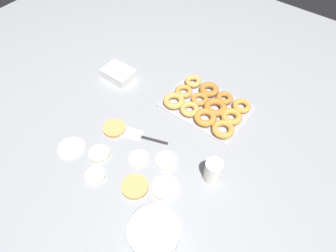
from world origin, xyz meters
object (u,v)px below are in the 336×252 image
paper_cup (213,171)px  spatula (136,135)px  pancake_6 (166,161)px  donut_tray (207,105)px  pancake_2 (71,148)px  pancake_3 (139,158)px  pancake_7 (95,175)px  pancake_5 (99,154)px  pancake_1 (135,187)px  batter_bowl (154,232)px  pancake_0 (114,128)px  container_stack (118,74)px  pancake_4 (165,187)px

paper_cup → spatula: 0.40m
pancake_6 → donut_tray: 0.37m
pancake_2 → pancake_3: same height
pancake_6 → pancake_7: (0.19, 0.24, 0.00)m
pancake_5 → pancake_7: size_ratio=1.11×
pancake_2 → pancake_1: bearing=-175.2°
donut_tray → paper_cup: (-0.23, 0.32, 0.04)m
pancake_2 → batter_bowl: bearing=172.5°
pancake_1 → donut_tray: (0.01, -0.54, 0.01)m
pancake_0 → pancake_5: size_ratio=1.16×
pancake_1 → batter_bowl: 0.21m
donut_tray → spatula: (0.16, 0.34, -0.02)m
pancake_0 → pancake_3: 0.20m
donut_tray → paper_cup: bearing=125.7°
pancake_6 → pancake_2: bearing=28.5°
pancake_2 → pancake_6: size_ratio=1.26×
container_stack → pancake_5: bearing=123.4°
pancake_2 → pancake_3: 0.31m
pancake_2 → container_stack: bearing=-72.0°
pancake_3 → container_stack: 0.54m
pancake_6 → container_stack: (0.52, -0.26, 0.02)m
spatula → donut_tray: bearing=-135.7°
pancake_5 → batter_bowl: 0.43m
pancake_6 → spatula: bearing=-7.3°
pancake_7 → pancake_1: bearing=-159.3°
pancake_5 → donut_tray: size_ratio=0.22×
pancake_3 → pancake_6: pancake_6 is taller
spatula → pancake_0: bearing=-2.3°
pancake_7 → pancake_4: bearing=-152.9°
pancake_3 → batter_bowl: 0.33m
pancake_5 → pancake_6: (-0.25, -0.15, -0.00)m
paper_cup → pancake_0: bearing=7.0°
pancake_1 → pancake_4: size_ratio=1.00×
pancake_1 → paper_cup: (-0.22, -0.23, 0.05)m
pancake_4 → container_stack: bearing=-31.3°
container_stack → donut_tray: bearing=-168.1°
pancake_1 → spatula: bearing=-49.3°
pancake_6 → pancake_0: bearing=1.5°
pancake_1 → pancake_0: bearing=-31.2°
pancake_2 → batter_bowl: size_ratio=0.63×
pancake_3 → spatula: size_ratio=0.37×
pancake_0 → spatula: (-0.10, -0.03, -0.01)m
pancake_2 → pancake_6: bearing=-151.5°
pancake_0 → paper_cup: paper_cup is taller
container_stack → paper_cup: bearing=163.7°
pancake_0 → batter_bowl: bearing=149.8°
pancake_2 → batter_bowl: (-0.53, 0.07, 0.02)m
pancake_2 → container_stack: 0.49m
pancake_0 → batter_bowl: batter_bowl is taller
pancake_4 → batter_bowl: bearing=115.9°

